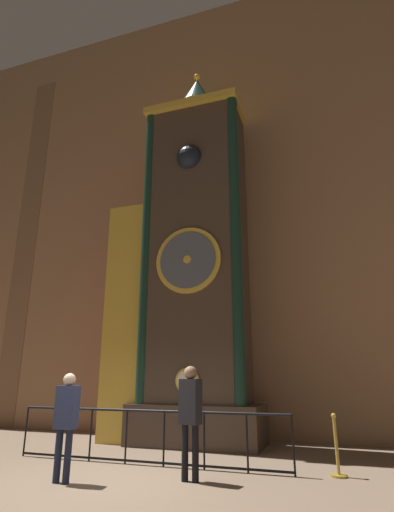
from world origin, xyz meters
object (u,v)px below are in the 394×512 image
clock_tower (185,264)px  stanchion_post (337,456)px  visitor_near (66,415)px  visitor_far (190,409)px

clock_tower → stanchion_post: bearing=-31.3°
visitor_near → stanchion_post: visitor_near is taller
visitor_far → stanchion_post: visitor_far is taller
clock_tower → stanchion_post: clock_tower is taller
visitor_near → stanchion_post: 4.59m
clock_tower → visitor_far: size_ratio=6.09×
visitor_near → visitor_far: 2.04m
visitor_far → stanchion_post: size_ratio=1.78×
clock_tower → visitor_far: clock_tower is taller
visitor_near → stanchion_post: (4.16, 1.83, -0.68)m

